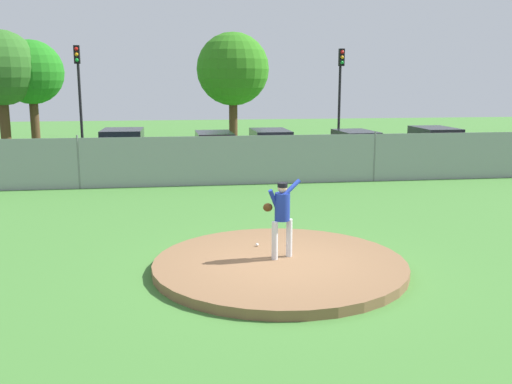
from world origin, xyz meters
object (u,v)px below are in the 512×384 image
traffic_light_near (79,83)px  baseball (257,245)px  pitcher_youth (282,212)px  traffic_cone_orange (397,159)px  parked_car_red (214,150)px  parked_car_teal (123,151)px  traffic_light_far (340,83)px  parked_car_champagne (434,146)px  parked_car_silver (270,148)px  parked_car_white (355,148)px

traffic_light_near → baseball: bearing=-70.0°
pitcher_youth → traffic_light_near: size_ratio=0.30×
baseball → traffic_cone_orange: 15.58m
pitcher_youth → parked_car_red: (-0.38, 14.73, -0.44)m
parked_car_teal → traffic_light_near: traffic_light_near is taller
parked_car_red → traffic_light_near: bearing=147.7°
pitcher_youth → traffic_light_far: 19.99m
traffic_light_far → parked_car_red: bearing=-150.8°
parked_car_red → parked_car_champagne: (10.52, -0.39, 0.05)m
baseball → traffic_light_near: bearing=110.0°
baseball → parked_car_silver: parked_car_silver is taller
parked_car_silver → parked_car_teal: bearing=-178.0°
pitcher_youth → traffic_light_near: traffic_light_near is taller
pitcher_youth → parked_car_champagne: pitcher_youth is taller
parked_car_white → traffic_cone_orange: 2.01m
traffic_light_far → parked_car_champagne: bearing=-51.4°
traffic_cone_orange → parked_car_teal: bearing=178.8°
traffic_light_near → traffic_cone_orange: bearing=-18.0°
traffic_light_near → parked_car_red: bearing=-32.3°
parked_car_red → parked_car_white: parked_car_white is taller
pitcher_youth → traffic_cone_orange: size_ratio=3.06×
pitcher_youth → traffic_cone_orange: (8.14, 13.96, -0.94)m
parked_car_champagne → parked_car_teal: bearing=-179.6°
traffic_cone_orange → traffic_light_near: bearing=162.0°
parked_car_champagne → traffic_cone_orange: bearing=-169.3°
parked_car_champagne → parked_car_teal: size_ratio=1.09×
pitcher_youth → traffic_light_far: traffic_light_far is taller
traffic_light_near → parked_car_teal: bearing=-62.1°
traffic_cone_orange → traffic_light_far: traffic_light_far is taller
parked_car_white → parked_car_silver: (-4.06, 0.04, 0.05)m
baseball → parked_car_teal: (-4.07, 13.30, 0.61)m
pitcher_youth → traffic_light_far: bearing=70.3°
pitcher_youth → parked_car_white: bearing=66.6°
parked_car_red → parked_car_champagne: size_ratio=1.01×
traffic_light_near → parked_car_white: bearing=-18.6°
parked_car_silver → traffic_cone_orange: parked_car_silver is taller
parked_car_teal → traffic_cone_orange: size_ratio=7.94×
parked_car_red → traffic_light_far: (7.06, 3.94, 2.98)m
parked_car_red → traffic_light_far: traffic_light_far is taller
parked_car_red → parked_car_teal: size_ratio=1.10×
parked_car_white → parked_car_silver: size_ratio=0.99×
parked_car_silver → traffic_light_near: 10.53m
parked_car_teal → traffic_light_near: bearing=117.9°
parked_car_red → traffic_light_near: 8.29m
baseball → parked_car_teal: 13.93m
parked_car_champagne → parked_car_red: bearing=177.9°
baseball → parked_car_white: parked_car_white is taller
baseball → traffic_light_near: 19.41m
traffic_cone_orange → parked_car_champagne: bearing=10.7°
baseball → traffic_cone_orange: size_ratio=0.13×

